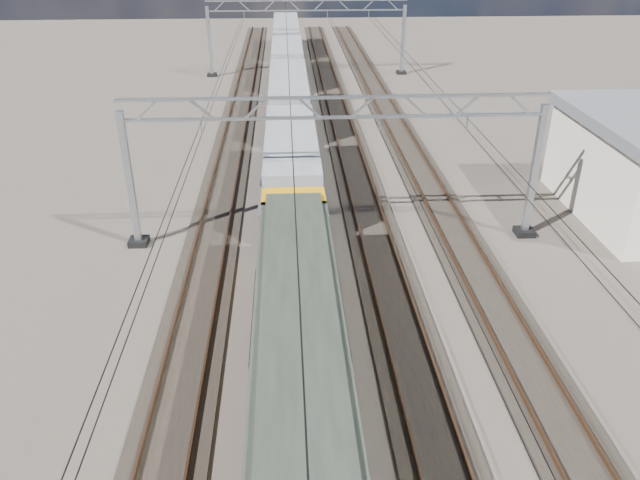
{
  "coord_description": "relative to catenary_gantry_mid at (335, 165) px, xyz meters",
  "views": [
    {
      "loc": [
        -2.21,
        -23.17,
        14.1
      ],
      "look_at": [
        -0.97,
        -0.65,
        2.4
      ],
      "focal_mm": 35.0,
      "sensor_mm": 36.0,
      "label": 1
    }
  ],
  "objects": [
    {
      "name": "ground",
      "position": [
        -0.0,
        -4.0,
        -3.91
      ],
      "size": [
        160.0,
        160.0,
        0.0
      ],
      "primitive_type": "plane",
      "color": "#2B2720",
      "rests_on": "ground"
    },
    {
      "name": "track_outer_west",
      "position": [
        -6.0,
        -4.0,
        -3.83
      ],
      "size": [
        2.6,
        140.0,
        0.3
      ],
      "color": "black",
      "rests_on": "ground"
    },
    {
      "name": "track_loco",
      "position": [
        -2.0,
        -4.0,
        -3.83
      ],
      "size": [
        2.6,
        140.0,
        0.3
      ],
      "color": "black",
      "rests_on": "ground"
    },
    {
      "name": "track_inner_east",
      "position": [
        2.0,
        -4.0,
        -3.83
      ],
      "size": [
        2.6,
        140.0,
        0.3
      ],
      "color": "black",
      "rests_on": "ground"
    },
    {
      "name": "track_outer_east",
      "position": [
        6.0,
        -4.0,
        -3.83
      ],
      "size": [
        2.6,
        140.0,
        0.3
      ],
      "color": "black",
      "rests_on": "ground"
    },
    {
      "name": "catenary_gantry_mid",
      "position": [
        0.0,
        0.0,
        0.0
      ],
      "size": [
        19.9,
        0.9,
        7.11
      ],
      "color": "#9CA3AB",
      "rests_on": "ground"
    },
    {
      "name": "catenary_gantry_far",
      "position": [
        0.0,
        36.0,
        0.0
      ],
      "size": [
        19.9,
        0.9,
        7.11
      ],
      "color": "#9CA3AB",
      "rests_on": "ground"
    },
    {
      "name": "overhead_wires",
      "position": [
        -0.0,
        4.0,
        1.84
      ],
      "size": [
        12.03,
        140.0,
        0.53
      ],
      "color": "black",
      "rests_on": "ground"
    },
    {
      "name": "locomotive",
      "position": [
        -2.0,
        -12.47,
        -1.58
      ],
      "size": [
        2.76,
        21.1,
        3.62
      ],
      "color": "black",
      "rests_on": "ground"
    },
    {
      "name": "hopper_wagon_lead",
      "position": [
        -2.0,
        5.22,
        -1.67
      ],
      "size": [
        3.38,
        13.0,
        3.25
      ],
      "color": "black",
      "rests_on": "ground"
    },
    {
      "name": "hopper_wagon_mid",
      "position": [
        -2.0,
        19.42,
        -1.67
      ],
      "size": [
        3.38,
        13.0,
        3.25
      ],
      "color": "black",
      "rests_on": "ground"
    },
    {
      "name": "hopper_wagon_third",
      "position": [
        -2.0,
        33.62,
        -1.67
      ],
      "size": [
        3.38,
        13.0,
        3.25
      ],
      "color": "black",
      "rests_on": "ground"
    },
    {
      "name": "hopper_wagon_fourth",
      "position": [
        -2.0,
        47.82,
        -1.67
      ],
      "size": [
        3.38,
        13.0,
        3.25
      ],
      "color": "black",
      "rests_on": "ground"
    }
  ]
}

